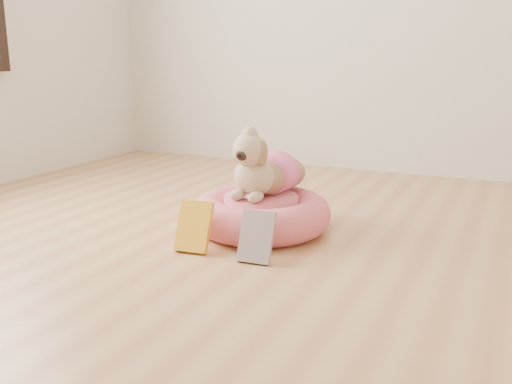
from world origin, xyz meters
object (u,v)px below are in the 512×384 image
at_px(dog, 264,159).
at_px(book_white, 256,237).
at_px(book_yellow, 194,227).
at_px(pet_bed, 261,214).

xyz_separation_m(dog, book_white, (0.14, -0.37, -0.22)).
bearing_deg(book_white, book_yellow, 175.30).
distance_m(pet_bed, book_yellow, 0.36).
distance_m(dog, book_white, 0.45).
relative_size(pet_bed, book_white, 3.12).
bearing_deg(dog, book_yellow, -103.42).
bearing_deg(dog, pet_bed, -87.09).
distance_m(book_yellow, book_white, 0.27).
xyz_separation_m(pet_bed, dog, (0.00, 0.03, 0.23)).
bearing_deg(pet_bed, dog, 86.85).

